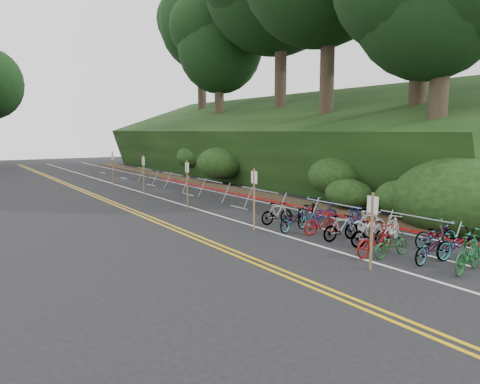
{
  "coord_description": "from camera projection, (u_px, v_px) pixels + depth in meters",
  "views": [
    {
      "loc": [
        -10.02,
        -10.36,
        4.03
      ],
      "look_at": [
        1.17,
        6.92,
        1.3
      ],
      "focal_mm": 35.0,
      "sensor_mm": 36.0,
      "label": 1
    }
  ],
  "objects": [
    {
      "name": "tree_cluster",
      "position": [
        227.0,
        12.0,
        36.41
      ],
      "size": [
        34.03,
        55.36,
        21.23
      ],
      "color": "#2D2319",
      "rests_on": "ground"
    },
    {
      "name": "bike_racks_rest",
      "position": [
        209.0,
        186.0,
        26.87
      ],
      "size": [
        1.14,
        23.0,
        1.17
      ],
      "color": "gray",
      "rests_on": "ground"
    },
    {
      "name": "red_curb",
      "position": [
        258.0,
        198.0,
        27.6
      ],
      "size": [
        0.25,
        28.0,
        0.1
      ],
      "primitive_type": "cube",
      "color": "maroon",
      "rests_on": "ground"
    },
    {
      "name": "embankment",
      "position": [
        282.0,
        149.0,
        37.04
      ],
      "size": [
        14.3,
        48.14,
        9.11
      ],
      "color": "black",
      "rests_on": "ground"
    },
    {
      "name": "signposts_rest",
      "position": [
        163.0,
        177.0,
        26.33
      ],
      "size": [
        0.08,
        18.4,
        2.5
      ],
      "color": "brown",
      "rests_on": "ground"
    },
    {
      "name": "signpost_near",
      "position": [
        372.0,
        226.0,
        13.42
      ],
      "size": [
        0.08,
        0.4,
        2.26
      ],
      "color": "brown",
      "rests_on": "ground"
    },
    {
      "name": "bike_rack_front",
      "position": [
        414.0,
        225.0,
        15.8
      ],
      "size": [
        1.14,
        2.89,
        1.16
      ],
      "color": "gray",
      "rests_on": "ground"
    },
    {
      "name": "road_markings",
      "position": [
        196.0,
        212.0,
        23.29
      ],
      "size": [
        7.47,
        80.0,
        0.01
      ],
      "color": "gold",
      "rests_on": "ground"
    },
    {
      "name": "bike_front",
      "position": [
        375.0,
        240.0,
        15.08
      ],
      "size": [
        0.92,
        1.98,
        1.0
      ],
      "primitive_type": "imported",
      "rotation": [
        0.0,
        0.0,
        1.71
      ],
      "color": "maroon",
      "rests_on": "ground"
    },
    {
      "name": "ground",
      "position": [
        329.0,
        261.0,
        14.55
      ],
      "size": [
        120.0,
        120.0,
        0.0
      ],
      "primitive_type": "plane",
      "color": "black",
      "rests_on": "ground"
    },
    {
      "name": "bike_valet",
      "position": [
        373.0,
        229.0,
        16.98
      ],
      "size": [
        3.44,
        10.43,
        1.1
      ],
      "color": "#144C1E",
      "rests_on": "ground"
    }
  ]
}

